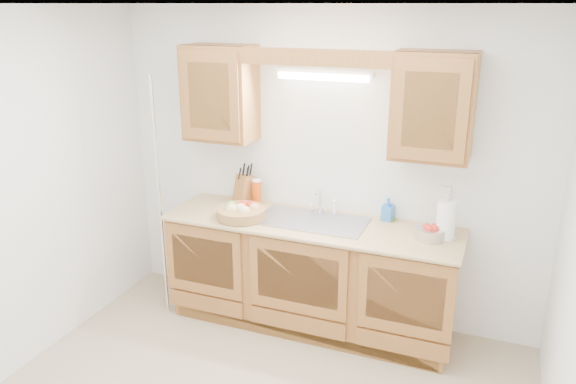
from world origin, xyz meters
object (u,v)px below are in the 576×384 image
at_px(paper_towel, 446,220).
at_px(knife_block, 245,189).
at_px(apple_bowl, 430,232).
at_px(fruit_basket, 241,211).

bearing_deg(paper_towel, knife_block, 174.54).
distance_m(knife_block, apple_bowl, 1.57).
height_order(fruit_basket, apple_bowl, fruit_basket).
xyz_separation_m(fruit_basket, apple_bowl, (1.44, 0.12, -0.00)).
bearing_deg(apple_bowl, fruit_basket, -175.21).
relative_size(fruit_basket, apple_bowl, 1.72).
height_order(paper_towel, apple_bowl, paper_towel).
distance_m(fruit_basket, apple_bowl, 1.44).
relative_size(knife_block, paper_towel, 1.05).
bearing_deg(fruit_basket, apple_bowl, 4.79).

